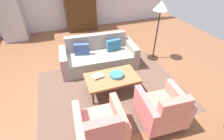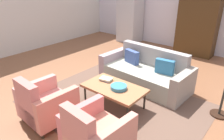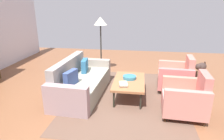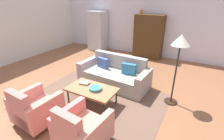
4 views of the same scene
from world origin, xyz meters
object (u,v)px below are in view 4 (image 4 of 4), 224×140
cabinet (149,37)px  vase_tall (141,12)px  armchair_left (34,110)px  fruit_bowl (95,88)px  refrigerator (98,31)px  armchair_right (80,131)px  floor_lamp (180,47)px  couch (115,75)px  book_stack (84,83)px  coffee_table (92,90)px

cabinet → vase_tall: vase_tall is taller
armchair_left → fruit_bowl: bearing=61.3°
fruit_bowl → refrigerator: refrigerator is taller
armchair_right → floor_lamp: bearing=66.8°
armchair_right → cabinet: (-0.52, 5.23, 0.56)m
armchair_left → armchair_right: size_ratio=1.00×
couch → armchair_left: (-0.61, -2.35, 0.06)m
couch → floor_lamp: (1.71, -0.18, 1.16)m
book_stack → floor_lamp: bearing=24.1°
armchair_right → vase_tall: vase_tall is taller
fruit_bowl → cabinet: bearing=90.6°
armchair_right → cabinet: bearing=99.8°
cabinet → floor_lamp: bearing=-61.8°
armchair_left → floor_lamp: (2.32, 2.17, 1.10)m
refrigerator → couch: bearing=-48.5°
armchair_right → fruit_bowl: size_ratio=2.80×
cabinet → coffee_table: bearing=-91.0°
fruit_bowl → vase_tall: (-0.44, 4.06, 1.44)m
coffee_table → book_stack: bearing=160.8°
vase_tall → refrigerator: bearing=-177.3°
book_stack → coffee_table: bearing=-19.2°
armchair_left → cabinet: bearing=85.5°
armchair_right → floor_lamp: (1.12, 2.17, 1.10)m
armchair_left → book_stack: bearing=79.5°
book_stack → vase_tall: (-0.02, 3.96, 1.45)m
coffee_table → floor_lamp: bearing=30.4°
coffee_table → refrigerator: 4.69m
couch → fruit_bowl: bearing=98.1°
coffee_table → cabinet: cabinet is taller
couch → fruit_bowl: couch is taller
book_stack → floor_lamp: 2.42m
book_stack → refrigerator: size_ratio=0.15×
cabinet → armchair_right: bearing=-84.3°
refrigerator → book_stack: bearing=-60.8°
fruit_bowl → floor_lamp: size_ratio=0.18×
armchair_left → armchair_right: (1.20, 0.00, 0.00)m
refrigerator → floor_lamp: bearing=-35.3°
vase_tall → armchair_left: bearing=-93.0°
book_stack → floor_lamp: (2.02, 0.90, 1.00)m
armchair_left → floor_lamp: floor_lamp is taller
armchair_right → floor_lamp: floor_lamp is taller
refrigerator → floor_lamp: refrigerator is taller
couch → cabinet: cabinet is taller
coffee_table → refrigerator: size_ratio=0.65×
couch → armchair_left: bearing=78.4°
armchair_right → vase_tall: size_ratio=4.61×
couch → refrigerator: size_ratio=1.16×
armchair_right → refrigerator: size_ratio=0.48×
cabinet → floor_lamp: 3.52m
fruit_bowl → armchair_left: bearing=-121.6°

